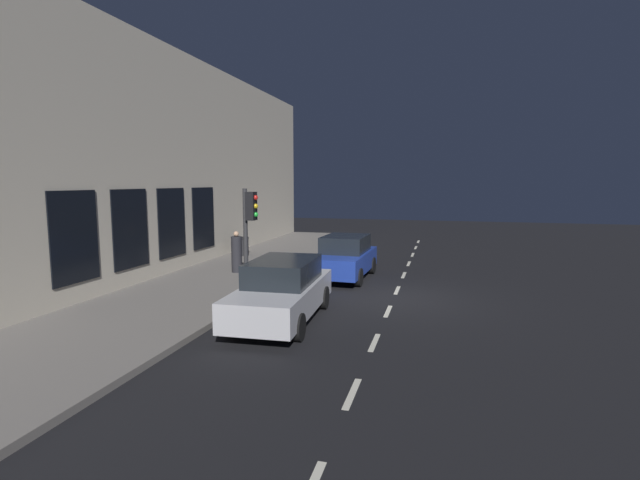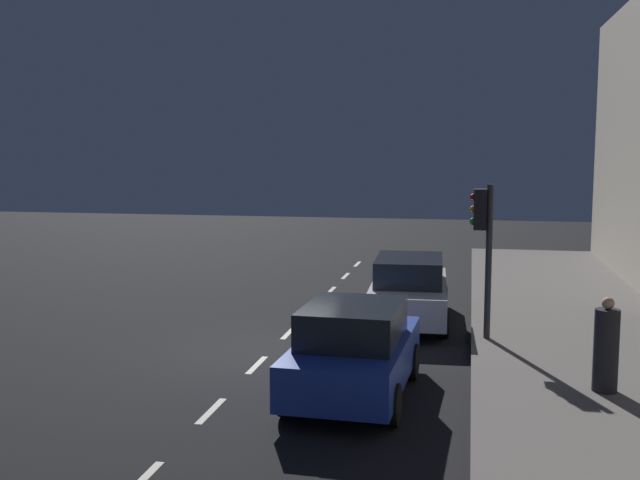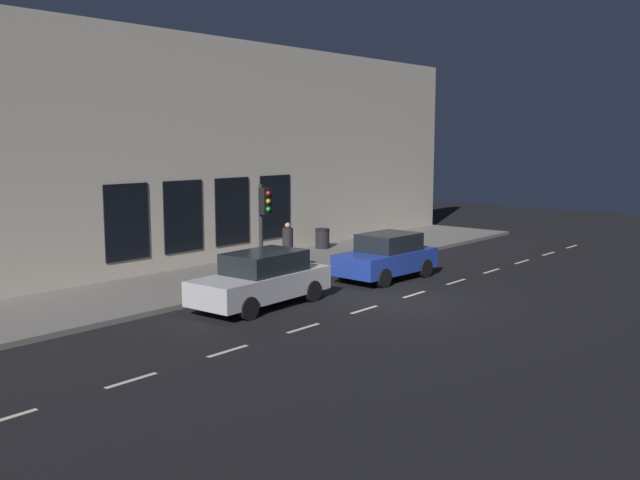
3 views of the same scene
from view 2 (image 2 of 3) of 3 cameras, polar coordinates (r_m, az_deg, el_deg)
ground_plane at (r=15.66m, az=-3.73°, el=-8.32°), size 60.00×60.00×0.00m
sidewalk at (r=15.31m, az=19.78°, el=-8.78°), size 4.50×32.00×0.15m
lane_centre_line at (r=14.73m, az=-4.75°, el=-9.30°), size 0.12×27.20×0.01m
traffic_light at (r=16.08m, az=12.11°, el=0.64°), size 0.48×0.32×3.22m
parked_car_0 at (r=12.68m, az=2.56°, el=-8.27°), size 1.96×3.90×1.58m
parked_car_1 at (r=18.10m, az=6.68°, el=-3.71°), size 1.97×4.51×1.58m
pedestrian_0 at (r=13.35m, az=20.62°, el=-7.62°), size 0.46×0.46×1.56m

